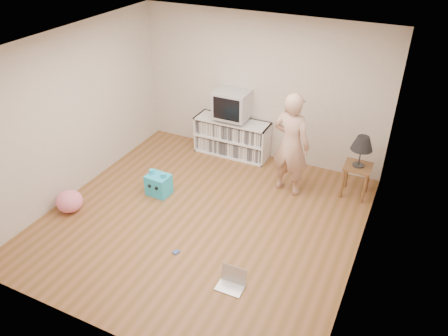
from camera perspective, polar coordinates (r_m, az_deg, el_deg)
The scene contains 13 objects.
ground at distance 6.66m, azimuth -2.81°, elevation -6.70°, with size 4.50×4.50×0.00m, color brown.
walls at distance 5.94m, azimuth -3.13°, elevation 3.21°, with size 4.52×4.52×2.60m.
ceiling at distance 5.45m, azimuth -3.54°, elevation 15.34°, with size 4.50×4.50×0.01m, color white.
media_unit at distance 8.17m, azimuth 1.12°, elevation 4.07°, with size 1.40×0.45×0.70m.
dvd_deck at distance 7.99m, azimuth 1.10°, elevation 6.48°, with size 0.45×0.35×0.07m, color gray.
crt_tv at distance 7.87m, azimuth 1.11°, elevation 8.35°, with size 0.60×0.53×0.50m.
side_table at distance 7.26m, azimuth 16.96°, elevation -0.62°, with size 0.42×0.42×0.55m.
table_lamp at distance 7.01m, azimuth 17.62°, elevation 3.02°, with size 0.34×0.34×0.52m.
person at distance 6.92m, azimuth 8.72°, elevation 3.06°, with size 0.63×0.41×1.72m, color tan.
laptop at distance 5.62m, azimuth 1.05°, elevation -14.56°, with size 0.34×0.27×0.23m.
playing_cards at distance 6.11m, azimuth -6.27°, elevation -10.86°, with size 0.07×0.09×0.02m, color #415DAF.
plush_blue at distance 7.18m, azimuth -8.54°, elevation -2.12°, with size 0.38×0.34×0.42m.
plush_pink at distance 7.13m, azimuth -19.53°, elevation -4.12°, with size 0.40×0.40×0.34m, color pink.
Camera 1 is at (2.56, -4.57, 4.11)m, focal length 35.00 mm.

